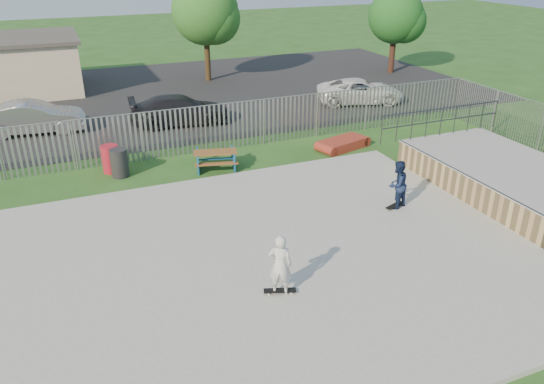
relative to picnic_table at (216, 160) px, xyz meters
name	(u,v)px	position (x,y,z in m)	size (l,w,h in m)	color
ground	(264,263)	(-0.81, -7.07, -0.36)	(120.00, 120.00, 0.00)	#254F1B
concrete_slab	(264,260)	(-0.81, -7.07, -0.28)	(15.00, 12.00, 0.15)	#9B9B96
quarter_pipe	(504,178)	(8.69, -6.03, 0.20)	(5.50, 7.05, 2.19)	tan
fence	(241,166)	(0.19, -2.49, 0.64)	(26.04, 16.02, 2.00)	gray
picnic_table	(216,160)	(0.00, 0.00, 0.00)	(1.94, 1.72, 0.70)	brown
funbox	(343,144)	(5.72, 0.06, -0.15)	(2.26, 1.55, 0.41)	maroon
trash_bin_red	(111,159)	(-3.81, 1.19, 0.18)	(0.64, 0.64, 1.07)	#A41928
trash_bin_grey	(119,163)	(-3.57, 0.61, 0.18)	(0.65, 0.65, 1.08)	#242326
parking_lot	(141,97)	(-0.81, 11.93, -0.35)	(40.00, 18.00, 0.02)	black
car_silver	(33,118)	(-6.47, 7.31, 0.40)	(1.56, 4.48, 1.48)	#B3B3B8
car_dark	(180,110)	(0.11, 6.08, 0.36)	(1.96, 4.81, 1.40)	black
car_white	(360,91)	(10.18, 6.03, 0.32)	(2.17, 4.70, 1.31)	white
tree_mid	(205,11)	(3.97, 14.51, 3.92)	(4.11, 4.11, 6.35)	#3F2F19
tree_right	(396,16)	(16.19, 11.93, 3.37)	(3.60, 3.60, 5.55)	#3E2319
skateboard_a	(395,206)	(4.33, -5.82, -0.17)	(0.82, 0.46, 0.08)	black
skateboard_b	(280,291)	(-1.03, -8.71, -0.17)	(0.82, 0.46, 0.08)	black
skater_navy	(397,185)	(4.33, -5.82, 0.60)	(0.78, 0.61, 1.61)	#152244
skater_white	(280,265)	(-1.03, -8.71, 0.60)	(0.59, 0.39, 1.61)	silver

